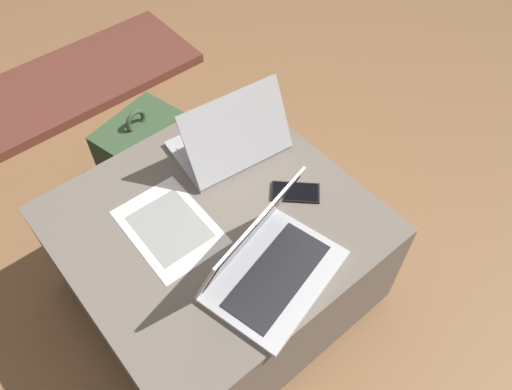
# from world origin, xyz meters

# --- Properties ---
(ground_plane) EXTENTS (14.00, 14.00, 0.00)m
(ground_plane) POSITION_xyz_m (0.00, 0.00, 0.00)
(ground_plane) COLOR olive
(ottoman) EXTENTS (0.81, 0.77, 0.44)m
(ottoman) POSITION_xyz_m (0.00, 0.00, 0.22)
(ottoman) COLOR #3D3832
(ottoman) RESTS_ON ground_plane
(laptop_near) EXTENTS (0.39, 0.32, 0.24)m
(laptop_near) POSITION_xyz_m (0.00, -0.22, 0.49)
(laptop_near) COLOR silver
(laptop_near) RESTS_ON ottoman
(laptop_far) EXTENTS (0.35, 0.27, 0.22)m
(laptop_far) POSITION_xyz_m (0.19, 0.17, 0.48)
(laptop_far) COLOR #B7B7BC
(laptop_far) RESTS_ON ottoman
(cell_phone) EXTENTS (0.15, 0.15, 0.01)m
(cell_phone) POSITION_xyz_m (0.23, -0.08, 0.44)
(cell_phone) COLOR black
(cell_phone) RESTS_ON ottoman
(backpack) EXTENTS (0.32, 0.30, 0.45)m
(backpack) POSITION_xyz_m (0.05, 0.52, 0.18)
(backpack) COLOR #385133
(backpack) RESTS_ON ground_plane
(paper_sheet) EXTENTS (0.22, 0.30, 0.00)m
(paper_sheet) POSITION_xyz_m (-0.11, 0.06, 0.44)
(paper_sheet) COLOR white
(paper_sheet) RESTS_ON ottoman
(fireplace_hearth) EXTENTS (1.40, 0.50, 0.04)m
(fireplace_hearth) POSITION_xyz_m (0.00, 1.32, 0.02)
(fireplace_hearth) COLOR brown
(fireplace_hearth) RESTS_ON ground_plane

